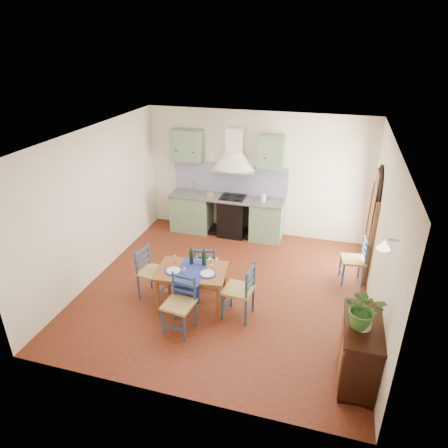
% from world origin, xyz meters
% --- Properties ---
extents(floor, '(5.00, 5.00, 0.00)m').
position_xyz_m(floor, '(0.00, 0.00, 0.00)').
color(floor, '#48180F').
rests_on(floor, ground).
extents(back_wall, '(5.00, 0.96, 2.80)m').
position_xyz_m(back_wall, '(-0.47, 2.29, 1.05)').
color(back_wall, silver).
rests_on(back_wall, ground).
extents(right_wall, '(0.26, 5.00, 2.80)m').
position_xyz_m(right_wall, '(2.50, 0.28, 1.34)').
color(right_wall, silver).
rests_on(right_wall, ground).
extents(left_wall, '(0.04, 5.00, 2.80)m').
position_xyz_m(left_wall, '(-2.50, 0.00, 1.40)').
color(left_wall, silver).
rests_on(left_wall, ground).
extents(ceiling, '(5.00, 5.00, 0.01)m').
position_xyz_m(ceiling, '(0.00, 0.00, 2.80)').
color(ceiling, white).
rests_on(ceiling, back_wall).
extents(dining_table, '(1.22, 0.94, 1.04)m').
position_xyz_m(dining_table, '(-0.39, -0.65, 0.64)').
color(dining_table, brown).
rests_on(dining_table, ground).
extents(chair_near, '(0.49, 0.49, 0.94)m').
position_xyz_m(chair_near, '(-0.38, -1.26, 0.48)').
color(chair_near, navy).
rests_on(chair_near, ground).
extents(chair_far, '(0.49, 0.49, 0.87)m').
position_xyz_m(chair_far, '(-0.37, -0.01, 0.45)').
color(chair_far, navy).
rests_on(chair_far, ground).
extents(chair_left, '(0.50, 0.50, 0.94)m').
position_xyz_m(chair_left, '(-1.19, -0.55, 0.49)').
color(chair_left, navy).
rests_on(chair_left, ground).
extents(chair_right, '(0.50, 0.50, 0.98)m').
position_xyz_m(chair_right, '(0.44, -0.69, 0.50)').
color(chair_right, navy).
rests_on(chair_right, ground).
extents(chair_spare, '(0.48, 0.48, 0.89)m').
position_xyz_m(chair_spare, '(2.23, 0.90, 0.46)').
color(chair_spare, navy).
rests_on(chair_spare, ground).
extents(sideboard, '(0.50, 1.05, 0.94)m').
position_xyz_m(sideboard, '(2.26, -1.55, 0.51)').
color(sideboard, black).
rests_on(sideboard, ground).
extents(potted_plant, '(0.49, 0.42, 0.54)m').
position_xyz_m(potted_plant, '(2.22, -1.61, 1.20)').
color(potted_plant, '#376C28').
rests_on(potted_plant, sideboard).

